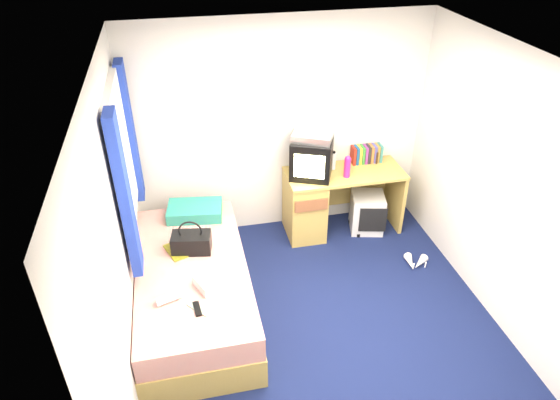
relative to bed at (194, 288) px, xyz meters
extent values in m
plane|color=#0C1438|center=(1.10, -0.44, -0.27)|extent=(3.40, 3.40, 0.00)
plane|color=white|center=(1.10, -0.44, 2.13)|extent=(3.40, 3.40, 0.00)
plane|color=silver|center=(1.10, 1.26, 0.93)|extent=(3.20, 0.00, 3.20)
plane|color=silver|center=(-0.50, -0.44, 0.93)|extent=(0.00, 3.40, 3.40)
plane|color=silver|center=(2.70, -0.44, 0.93)|extent=(0.00, 3.40, 3.40)
cube|color=tan|center=(0.00, 0.00, -0.12)|extent=(1.00, 2.00, 0.30)
cube|color=brown|center=(0.50, -0.40, -0.11)|extent=(0.02, 0.70, 0.18)
cube|color=white|center=(0.00, 0.00, 0.15)|extent=(0.98, 1.98, 0.24)
cube|color=#176197|center=(0.10, 0.79, 0.33)|extent=(0.59, 0.42, 0.12)
cube|color=tan|center=(1.76, 0.98, 0.47)|extent=(1.30, 0.55, 0.03)
cube|color=tan|center=(1.31, 0.98, 0.09)|extent=(0.40, 0.52, 0.72)
cube|color=tan|center=(2.39, 0.98, 0.09)|extent=(0.04, 0.52, 0.72)
cube|color=tan|center=(2.01, 1.23, 0.18)|extent=(0.78, 0.03, 0.55)
cube|color=silver|center=(2.04, 0.91, -0.04)|extent=(0.43, 0.43, 0.45)
cube|color=black|center=(1.38, 1.00, 0.69)|extent=(0.54, 0.53, 0.42)
cube|color=#FCF39F|center=(1.30, 0.82, 0.69)|extent=(0.30, 0.14, 0.26)
cube|color=#BABABD|center=(1.38, 1.00, 0.94)|extent=(0.49, 0.44, 0.08)
cube|color=maroon|center=(1.91, 1.16, 0.58)|extent=(0.03, 0.13, 0.20)
cube|color=navy|center=(1.94, 1.16, 0.58)|extent=(0.03, 0.13, 0.20)
cube|color=gold|center=(1.98, 1.16, 0.58)|extent=(0.03, 0.13, 0.20)
cube|color=#337F33|center=(2.01, 1.16, 0.58)|extent=(0.03, 0.13, 0.20)
cube|color=#7F337F|center=(2.05, 1.16, 0.58)|extent=(0.03, 0.13, 0.20)
cube|color=#262626|center=(2.08, 1.16, 0.58)|extent=(0.03, 0.13, 0.20)
cube|color=#B26633|center=(2.12, 1.16, 0.58)|extent=(0.03, 0.13, 0.20)
cube|color=#4C4C99|center=(2.15, 1.16, 0.58)|extent=(0.03, 0.13, 0.20)
cube|color=olive|center=(2.19, 1.16, 0.58)|extent=(0.03, 0.13, 0.20)
cube|color=#337272|center=(2.22, 1.16, 0.58)|extent=(0.03, 0.13, 0.20)
cube|color=#311F10|center=(2.18, 1.14, 0.55)|extent=(0.05, 0.12, 0.14)
cylinder|color=#F1227D|center=(1.74, 0.88, 0.59)|extent=(0.08, 0.08, 0.22)
cylinder|color=silver|center=(1.65, 1.08, 0.58)|extent=(0.06, 0.06, 0.20)
cube|color=black|center=(0.03, 0.22, 0.36)|extent=(0.39, 0.26, 0.18)
torus|color=black|center=(0.03, 0.22, 0.49)|extent=(0.22, 0.05, 0.22)
cube|color=silver|center=(0.17, -0.30, 0.32)|extent=(0.34, 0.31, 0.09)
cube|color=yellow|center=(-0.10, 0.24, 0.28)|extent=(0.30, 0.34, 0.01)
cylinder|color=white|center=(-0.21, -0.42, 0.31)|extent=(0.21, 0.13, 0.07)
cube|color=gold|center=(0.02, -0.56, 0.28)|extent=(0.19, 0.21, 0.01)
cube|color=black|center=(0.01, -0.56, 0.28)|extent=(0.07, 0.16, 0.02)
cube|color=silver|center=(-0.48, 0.46, 1.18)|extent=(0.02, 0.90, 1.10)
cube|color=white|center=(-0.47, 0.46, 1.77)|extent=(0.06, 1.06, 0.08)
cube|color=white|center=(-0.47, 0.46, 0.59)|extent=(0.06, 1.06, 0.08)
cube|color=navy|center=(-0.43, -0.13, 1.13)|extent=(0.08, 0.24, 1.40)
cube|color=navy|center=(-0.43, 1.05, 1.13)|extent=(0.08, 0.24, 1.40)
cone|color=white|center=(2.26, 0.17, -0.23)|extent=(0.13, 0.23, 0.09)
cone|color=white|center=(2.36, 0.14, -0.23)|extent=(0.23, 0.21, 0.09)
camera|label=1|loc=(0.04, -3.54, 3.17)|focal=32.00mm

